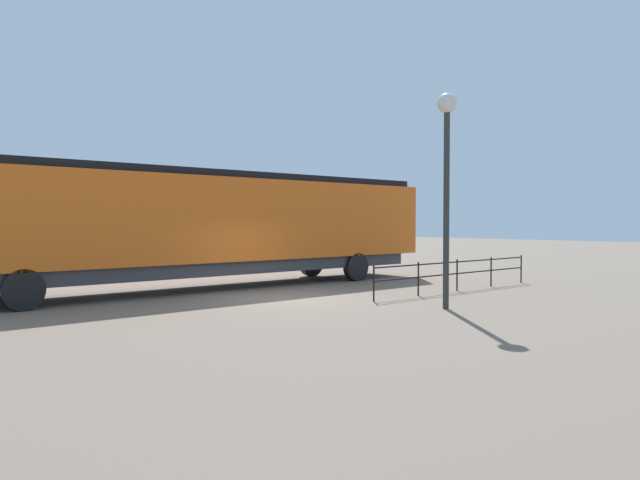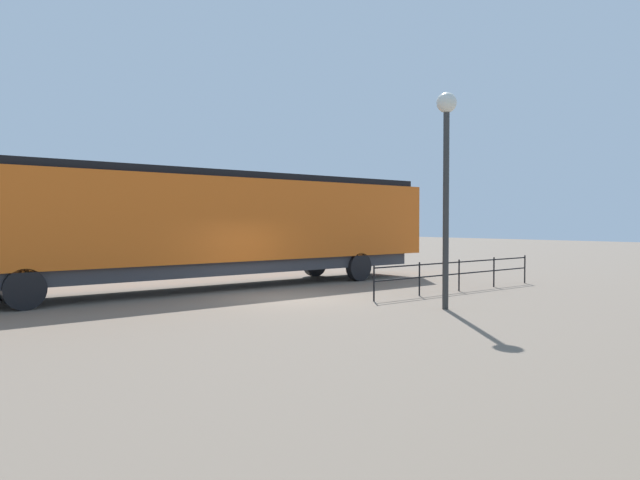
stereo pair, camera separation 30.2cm
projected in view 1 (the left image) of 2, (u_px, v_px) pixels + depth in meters
The scene contains 4 objects.
ground_plane at pixel (286, 298), 18.30m from camera, with size 120.00×120.00×0.00m, color #756656.
locomotive at pixel (214, 223), 21.03m from camera, with size 3.01×18.97×4.03m.
lamp_post at pixel (447, 153), 16.01m from camera, with size 0.53×0.53×5.72m.
platform_fence at pixel (457, 270), 20.30m from camera, with size 0.05×8.10×1.06m.
Camera 1 is at (14.42, -11.22, 2.33)m, focal length 34.04 mm.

